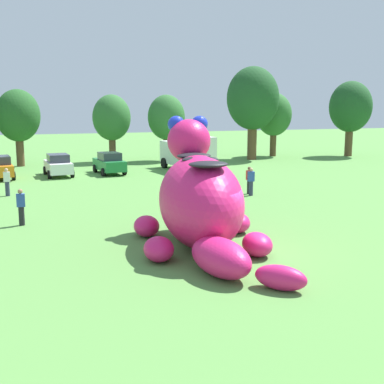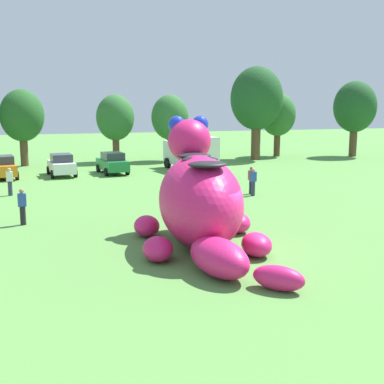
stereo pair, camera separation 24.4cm
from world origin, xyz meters
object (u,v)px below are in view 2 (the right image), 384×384
(car_green, at_px, (112,163))
(box_truck, at_px, (191,152))
(car_white, at_px, (61,165))
(spectator_wandering, at_px, (251,180))
(spectator_near_inflatable, at_px, (22,207))
(spectator_mid_field, at_px, (10,182))
(spectator_by_cars, at_px, (253,182))
(car_orange, at_px, (3,167))
(giant_inflatable_creature, at_px, (200,200))

(car_green, distance_m, box_truck, 6.57)
(car_white, relative_size, spectator_wandering, 2.47)
(car_green, bearing_deg, spectator_near_inflatable, -112.65)
(box_truck, relative_size, spectator_wandering, 3.89)
(car_green, height_order, spectator_near_inflatable, car_green)
(spectator_mid_field, bearing_deg, spectator_near_inflatable, -84.32)
(spectator_by_cars, height_order, spectator_wandering, same)
(box_truck, bearing_deg, car_orange, 179.46)
(spectator_by_cars, bearing_deg, car_green, 117.81)
(giant_inflatable_creature, bearing_deg, car_white, 100.40)
(giant_inflatable_creature, height_order, spectator_wandering, giant_inflatable_creature)
(car_green, bearing_deg, car_orange, -178.97)
(car_green, xyz_separation_m, spectator_near_inflatable, (-6.73, -16.13, -0.01))
(car_white, relative_size, car_green, 0.99)
(spectator_mid_field, bearing_deg, spectator_by_cars, -18.00)
(box_truck, bearing_deg, giant_inflatable_creature, -106.76)
(car_white, bearing_deg, car_green, 0.83)
(spectator_mid_field, bearing_deg, spectator_wandering, -15.59)
(spectator_near_inflatable, bearing_deg, box_truck, 50.09)
(car_white, bearing_deg, car_orange, -178.78)
(car_white, height_order, spectator_near_inflatable, car_white)
(car_orange, relative_size, car_white, 1.01)
(giant_inflatable_creature, distance_m, car_white, 22.23)
(spectator_wandering, bearing_deg, car_green, 119.58)
(car_green, height_order, spectator_by_cars, car_green)
(car_orange, bearing_deg, giant_inflatable_creature, -69.14)
(box_truck, relative_size, spectator_by_cars, 3.89)
(car_white, distance_m, spectator_by_cars, 16.38)
(car_orange, relative_size, spectator_by_cars, 2.50)
(giant_inflatable_creature, relative_size, spectator_wandering, 5.89)
(box_truck, height_order, spectator_wandering, box_truck)
(car_white, xyz_separation_m, spectator_near_inflatable, (-2.73, -16.07, -0.01))
(car_green, bearing_deg, spectator_mid_field, -133.54)
(spectator_near_inflatable, height_order, spectator_mid_field, same)
(car_orange, relative_size, spectator_mid_field, 2.50)
(car_orange, distance_m, spectator_wandering, 19.12)
(spectator_mid_field, height_order, spectator_wandering, same)
(spectator_near_inflatable, xyz_separation_m, spectator_wandering, (13.50, 4.20, 0.00))
(spectator_mid_field, distance_m, spectator_by_cars, 14.89)
(spectator_mid_field, distance_m, spectator_wandering, 14.86)
(giant_inflatable_creature, bearing_deg, car_orange, 110.86)
(spectator_by_cars, bearing_deg, spectator_near_inflatable, -164.93)
(car_white, bearing_deg, spectator_by_cars, -49.63)
(car_white, xyz_separation_m, spectator_wandering, (10.77, -11.88, -0.01))
(spectator_near_inflatable, bearing_deg, car_green, 67.35)
(car_green, bearing_deg, giant_inflatable_creature, -89.96)
(box_truck, bearing_deg, spectator_wandering, -88.77)
(box_truck, xyz_separation_m, spectator_wandering, (0.25, -11.65, -0.75))
(car_orange, distance_m, spectator_near_inflatable, 16.06)
(car_green, bearing_deg, spectator_wandering, -60.42)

